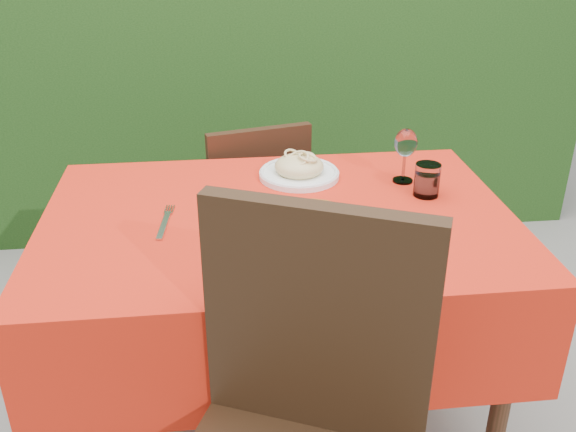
{
  "coord_description": "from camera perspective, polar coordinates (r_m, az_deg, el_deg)",
  "views": [
    {
      "loc": [
        -0.15,
        -1.53,
        1.51
      ],
      "look_at": [
        0.02,
        -0.05,
        0.77
      ],
      "focal_mm": 40.0,
      "sensor_mm": 36.0,
      "label": 1
    }
  ],
  "objects": [
    {
      "name": "dining_table",
      "position": [
        1.79,
        -0.82,
        -4.24
      ],
      "size": [
        1.26,
        0.86,
        0.75
      ],
      "color": "#442415",
      "rests_on": "ground"
    },
    {
      "name": "chair_far",
      "position": [
        2.39,
        -3.08,
        0.48
      ],
      "size": [
        0.44,
        0.44,
        0.81
      ],
      "rotation": [
        0.0,
        0.0,
        3.38
      ],
      "color": "black",
      "rests_on": "ground"
    },
    {
      "name": "pizza_plate",
      "position": [
        1.58,
        1.68,
        -1.31
      ],
      "size": [
        0.36,
        0.36,
        0.06
      ],
      "rotation": [
        0.0,
        0.0,
        -0.26
      ],
      "color": "white",
      "rests_on": "dining_table"
    },
    {
      "name": "ground",
      "position": [
        2.16,
        -0.71,
        -18.0
      ],
      "size": [
        60.0,
        60.0,
        0.0
      ],
      "primitive_type": "plane",
      "color": "slate",
      "rests_on": "ground"
    },
    {
      "name": "hedge",
      "position": [
        3.14,
        -3.81,
        15.5
      ],
      "size": [
        3.2,
        0.55,
        1.78
      ],
      "color": "black",
      "rests_on": "ground"
    },
    {
      "name": "pasta_plate",
      "position": [
        1.94,
        1.0,
        4.16
      ],
      "size": [
        0.24,
        0.24,
        0.07
      ],
      "rotation": [
        0.0,
        0.0,
        -0.35
      ],
      "color": "white",
      "rests_on": "dining_table"
    },
    {
      "name": "fork",
      "position": [
        1.69,
        -10.98,
        -0.81
      ],
      "size": [
        0.05,
        0.21,
        0.01
      ],
      "primitive_type": "cube",
      "rotation": [
        0.0,
        0.0,
        -0.1
      ],
      "color": "silver",
      "rests_on": "dining_table"
    },
    {
      "name": "wine_glass",
      "position": [
        1.91,
        10.41,
        6.23
      ],
      "size": [
        0.07,
        0.07,
        0.16
      ],
      "color": "silver",
      "rests_on": "dining_table"
    },
    {
      "name": "water_glass",
      "position": [
        1.86,
        12.24,
        3.02
      ],
      "size": [
        0.07,
        0.07,
        0.09
      ],
      "color": "silver",
      "rests_on": "dining_table"
    }
  ]
}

